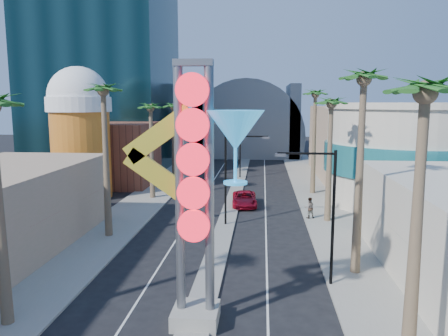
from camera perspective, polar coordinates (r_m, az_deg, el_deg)
sidewalk_west at (r=54.22m, az=-8.50°, el=-2.73°), size 5.00×100.00×0.15m
sidewalk_east at (r=53.12m, az=11.89°, el=-3.06°), size 5.00×100.00×0.15m
median at (r=55.76m, az=1.78°, el=-2.32°), size 1.60×84.00×0.15m
hotel_tower at (r=74.50m, az=-15.64°, el=19.42°), size 20.00×20.00×50.00m
brick_filler_west at (r=58.29m, az=-14.12°, el=1.80°), size 10.00×10.00×8.00m
filler_east at (r=66.17m, az=16.31°, el=3.37°), size 10.00×20.00×10.00m
beer_mug at (r=50.89m, az=-18.30°, el=5.02°), size 7.00×7.00×14.50m
turquoise_building at (r=49.27m, az=22.63°, el=1.65°), size 16.60×16.60×10.60m
canopy at (r=88.94m, az=3.06°, el=4.52°), size 22.00×16.00×22.00m
neon_sign at (r=20.04m, az=-1.61°, el=-1.03°), size 6.53×2.60×12.55m
streetlight_0 at (r=37.20m, az=1.04°, el=-0.32°), size 3.79×0.25×8.00m
streetlight_1 at (r=61.04m, az=1.61°, el=3.19°), size 3.79×0.25×8.00m
streetlight_2 at (r=25.59m, az=13.07°, el=-4.78°), size 3.45×0.25×8.00m
palm_1 at (r=34.84m, az=-15.47°, el=8.58°), size 2.40×2.40×12.70m
palm_2 at (r=48.22m, az=-9.56°, el=7.11°), size 2.40×2.40×11.20m
palm_3 at (r=59.91m, az=-6.65°, el=7.44°), size 2.40×2.40×11.20m
palm_4 at (r=17.67m, az=24.69°, el=6.91°), size 2.40×2.40×12.20m
palm_5 at (r=27.30m, az=17.75°, el=9.49°), size 2.40×2.40×13.20m
palm_6 at (r=39.11m, az=13.83°, el=7.31°), size 2.40×2.40×11.70m
palm_7 at (r=51.00m, az=11.83°, el=8.63°), size 2.40×2.40×12.70m
red_pickup at (r=45.27m, az=2.68°, el=-4.04°), size 2.77×5.46×1.48m
pedestrian_b at (r=40.68m, az=11.08°, el=-5.12°), size 1.08×0.93×1.92m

